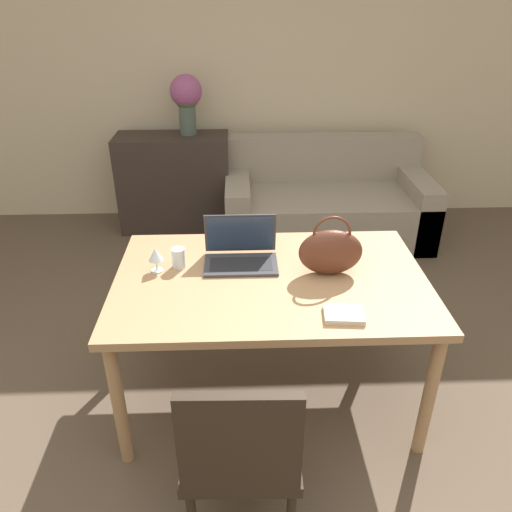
{
  "coord_description": "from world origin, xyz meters",
  "views": [
    {
      "loc": [
        -0.06,
        -1.47,
        2.01
      ],
      "look_at": [
        0.02,
        0.62,
        0.86
      ],
      "focal_mm": 35.0,
      "sensor_mm": 36.0,
      "label": 1
    }
  ],
  "objects": [
    {
      "name": "ground_plane",
      "position": [
        0.0,
        0.0,
        0.0
      ],
      "size": [
        14.0,
        14.0,
        0.0
      ],
      "primitive_type": "plane",
      "color": "brown"
    },
    {
      "name": "wall_back",
      "position": [
        0.0,
        3.13,
        1.35
      ],
      "size": [
        10.0,
        0.06,
        2.7
      ],
      "color": "beige",
      "rests_on": "ground_plane"
    },
    {
      "name": "dining_table",
      "position": [
        0.09,
        0.62,
        0.67
      ],
      "size": [
        1.53,
        0.98,
        0.74
      ],
      "color": "#A87F56",
      "rests_on": "ground_plane"
    },
    {
      "name": "chair",
      "position": [
        -0.07,
        -0.2,
        0.5
      ],
      "size": [
        0.45,
        0.45,
        0.88
      ],
      "rotation": [
        0.0,
        0.0,
        -0.03
      ],
      "color": "#2D2319",
      "rests_on": "ground_plane"
    },
    {
      "name": "couch",
      "position": [
        0.7,
        2.57,
        0.28
      ],
      "size": [
        1.74,
        0.89,
        0.82
      ],
      "color": "gray",
      "rests_on": "ground_plane"
    },
    {
      "name": "sideboard",
      "position": [
        -0.63,
        2.78,
        0.43
      ],
      "size": [
        0.97,
        0.4,
        0.85
      ],
      "color": "#332823",
      "rests_on": "ground_plane"
    },
    {
      "name": "laptop",
      "position": [
        -0.05,
        0.79,
        0.8
      ],
      "size": [
        0.37,
        0.26,
        0.23
      ],
      "color": "#38383D",
      "rests_on": "dining_table"
    },
    {
      "name": "drinking_glass",
      "position": [
        -0.37,
        0.73,
        0.79
      ],
      "size": [
        0.07,
        0.07,
        0.1
      ],
      "color": "silver",
      "rests_on": "dining_table"
    },
    {
      "name": "wine_glass",
      "position": [
        -0.47,
        0.7,
        0.83
      ],
      "size": [
        0.07,
        0.07,
        0.13
      ],
      "color": "silver",
      "rests_on": "dining_table"
    },
    {
      "name": "handbag",
      "position": [
        0.38,
        0.64,
        0.86
      ],
      "size": [
        0.31,
        0.13,
        0.31
      ],
      "color": "#592D1E",
      "rests_on": "dining_table"
    },
    {
      "name": "flower_vase",
      "position": [
        -0.48,
        2.83,
        1.16
      ],
      "size": [
        0.27,
        0.27,
        0.49
      ],
      "color": "#47564C",
      "rests_on": "sideboard"
    },
    {
      "name": "book",
      "position": [
        0.38,
        0.27,
        0.75
      ],
      "size": [
        0.18,
        0.15,
        0.02
      ],
      "rotation": [
        0.0,
        0.0,
        -0.08
      ],
      "color": "beige",
      "rests_on": "dining_table"
    }
  ]
}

